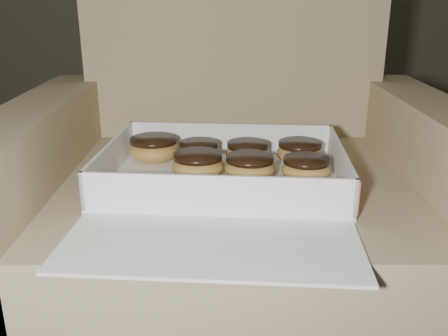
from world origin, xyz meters
name	(u,v)px	position (x,y,z in m)	size (l,w,h in m)	color
armchair	(235,219)	(0.59, 0.59, 0.28)	(0.85, 0.72, 0.89)	#94865E
bakery_box	(224,184)	(0.57, 0.45, 0.41)	(0.45, 0.52, 0.07)	white
donut_a	(154,148)	(0.43, 0.59, 0.43)	(0.10, 0.10, 0.05)	#C69245
donut_b	(306,168)	(0.72, 0.48, 0.43)	(0.09, 0.09, 0.04)	#C69245
donut_c	(199,151)	(0.52, 0.58, 0.43)	(0.08, 0.08, 0.04)	#C69245
donut_d	(250,167)	(0.62, 0.48, 0.43)	(0.09, 0.09, 0.05)	#C69245
donut_e	(247,152)	(0.62, 0.57, 0.43)	(0.09, 0.09, 0.04)	#C69245
donut_f	(198,165)	(0.52, 0.49, 0.43)	(0.09, 0.09, 0.05)	#C69245
donut_g	(300,152)	(0.72, 0.57, 0.43)	(0.09, 0.09, 0.04)	#C69245
crumb_a	(305,182)	(0.71, 0.47, 0.41)	(0.01, 0.01, 0.00)	black
crumb_b	(149,191)	(0.45, 0.42, 0.41)	(0.01, 0.01, 0.00)	black
crumb_c	(124,187)	(0.40, 0.44, 0.41)	(0.01, 0.01, 0.00)	black
crumb_d	(125,194)	(0.41, 0.41, 0.41)	(0.01, 0.01, 0.00)	black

